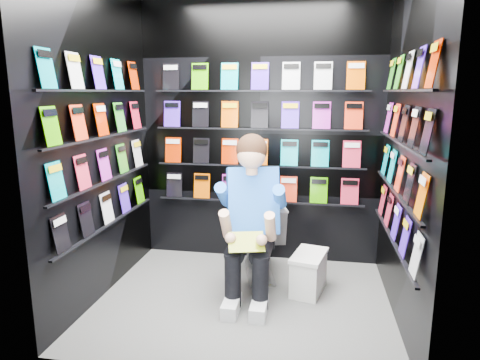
# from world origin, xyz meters

# --- Properties ---
(floor) EXTENTS (2.40, 2.40, 0.00)m
(floor) POSITION_xyz_m (0.00, 0.00, 0.00)
(floor) COLOR slate
(floor) RESTS_ON ground
(wall_back) EXTENTS (2.40, 0.04, 2.60)m
(wall_back) POSITION_xyz_m (0.00, 1.00, 1.30)
(wall_back) COLOR black
(wall_back) RESTS_ON floor
(wall_front) EXTENTS (2.40, 0.04, 2.60)m
(wall_front) POSITION_xyz_m (0.00, -1.00, 1.30)
(wall_front) COLOR black
(wall_front) RESTS_ON floor
(wall_left) EXTENTS (0.04, 2.00, 2.60)m
(wall_left) POSITION_xyz_m (-1.20, 0.00, 1.30)
(wall_left) COLOR black
(wall_left) RESTS_ON floor
(wall_right) EXTENTS (0.04, 2.00, 2.60)m
(wall_right) POSITION_xyz_m (1.20, 0.00, 1.30)
(wall_right) COLOR black
(wall_right) RESTS_ON floor
(comics_back) EXTENTS (2.10, 0.06, 1.37)m
(comics_back) POSITION_xyz_m (0.00, 0.97, 1.31)
(comics_back) COLOR #CE2945
(comics_back) RESTS_ON wall_back
(comics_left) EXTENTS (0.06, 1.70, 1.37)m
(comics_left) POSITION_xyz_m (-1.17, 0.00, 1.31)
(comics_left) COLOR #CE2945
(comics_left) RESTS_ON wall_left
(comics_right) EXTENTS (0.06, 1.70, 1.37)m
(comics_right) POSITION_xyz_m (1.17, 0.00, 1.31)
(comics_right) COLOR #CE2945
(comics_right) RESTS_ON wall_right
(toilet) EXTENTS (0.60, 0.83, 0.73)m
(toilet) POSITION_xyz_m (0.05, 0.57, 0.37)
(toilet) COLOR white
(toilet) RESTS_ON floor
(longbox) EXTENTS (0.32, 0.46, 0.32)m
(longbox) POSITION_xyz_m (0.53, 0.27, 0.16)
(longbox) COLOR white
(longbox) RESTS_ON floor
(longbox_lid) EXTENTS (0.34, 0.49, 0.03)m
(longbox_lid) POSITION_xyz_m (0.53, 0.27, 0.33)
(longbox_lid) COLOR white
(longbox_lid) RESTS_ON longbox
(reader) EXTENTS (0.77, 0.95, 1.54)m
(reader) POSITION_xyz_m (0.05, 0.19, 0.80)
(reader) COLOR #3277EC
(reader) RESTS_ON toilet
(held_comic) EXTENTS (0.31, 0.23, 0.12)m
(held_comic) POSITION_xyz_m (0.05, -0.16, 0.58)
(held_comic) COLOR green
(held_comic) RESTS_ON reader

